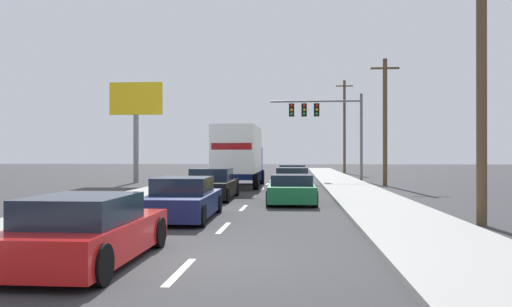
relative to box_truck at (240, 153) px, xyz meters
name	(u,v)px	position (x,y,z in m)	size (l,w,h in m)	color
ground_plane	(268,183)	(1.48, 4.32, -2.06)	(140.00, 140.00, 0.00)	#333335
sidewalk_right	(350,187)	(6.54, -0.68, -1.99)	(3.02, 80.00, 0.14)	#9E9E99
sidewalk_left	(179,186)	(-3.59, -0.68, -1.99)	(3.02, 80.00, 0.14)	#9E9E99
lane_markings	(265,186)	(1.48, 0.92, -2.05)	(0.14, 57.00, 0.01)	silver
box_truck	(240,153)	(0.00, 0.00, 0.00)	(2.64, 8.39, 3.60)	white
car_black	(212,185)	(-0.32, -8.01, -1.45)	(1.99, 4.55, 1.36)	black
car_navy	(183,200)	(-0.04, -14.82, -1.48)	(2.01, 4.54, 1.27)	#141E4C
car_red	(87,232)	(-0.34, -21.13, -1.48)	(1.89, 4.19, 1.25)	red
car_white	(292,175)	(3.14, 2.75, -1.45)	(2.06, 4.62, 1.31)	white
car_yellow	(292,181)	(3.18, -3.46, -1.46)	(2.03, 4.15, 1.29)	yellow
car_green	(292,190)	(3.23, -9.74, -1.52)	(2.00, 4.14, 1.17)	#196B38
traffic_signal_mast	(319,115)	(5.12, 7.61, 2.86)	(6.90, 0.69, 6.53)	#595B56
utility_pole_near	(482,48)	(8.54, -15.58, 2.86)	(1.80, 0.28, 9.56)	brown
utility_pole_mid	(385,120)	(9.02, 2.11, 2.10)	(1.80, 0.28, 8.04)	brown
utility_pole_far	(344,125)	(8.59, 24.07, 3.07)	(1.80, 0.28, 9.97)	brown
roadside_billboard	(136,112)	(-7.81, 4.25, 2.93)	(3.77, 0.36, 7.06)	slate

